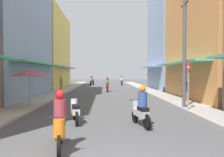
# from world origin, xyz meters

# --- Properties ---
(ground_plane) EXTENTS (104.30, 104.30, 0.00)m
(ground_plane) POSITION_xyz_m (0.00, 19.70, 0.00)
(ground_plane) COLOR #4C4C4F
(sidewalk_left) EXTENTS (1.88, 55.41, 0.12)m
(sidewalk_left) POSITION_xyz_m (-4.98, 19.70, 0.06)
(sidewalk_left) COLOR #ADA89E
(sidewalk_left) RESTS_ON ground
(sidewalk_right) EXTENTS (1.88, 55.41, 0.12)m
(sidewalk_right) POSITION_xyz_m (4.98, 19.70, 0.06)
(sidewalk_right) COLOR #9E9991
(sidewalk_right) RESTS_ON ground
(building_left_far) EXTENTS (7.05, 12.90, 10.38)m
(building_left_far) POSITION_xyz_m (-8.91, 28.66, 5.19)
(building_left_far) COLOR #EFD159
(building_left_far) RESTS_ON ground
(building_right_mid) EXTENTS (7.05, 10.99, 12.37)m
(building_right_mid) POSITION_xyz_m (8.91, 13.91, 6.18)
(building_right_mid) COLOR #D88C4C
(building_right_mid) RESTS_ON ground
(building_right_far) EXTENTS (7.05, 9.07, 16.07)m
(building_right_far) POSITION_xyz_m (8.91, 24.71, 8.03)
(building_right_far) COLOR #8CA5CC
(building_right_far) RESTS_ON ground
(motorbike_red) EXTENTS (0.55, 1.81, 1.58)m
(motorbike_red) POSITION_xyz_m (0.11, 21.69, 0.70)
(motorbike_red) COLOR black
(motorbike_red) RESTS_ON ground
(motorbike_silver) EXTENTS (0.64, 1.78, 1.58)m
(motorbike_silver) POSITION_xyz_m (1.18, 4.87, 0.70)
(motorbike_silver) COLOR black
(motorbike_silver) RESTS_ON ground
(motorbike_blue) EXTENTS (0.58, 1.80, 1.58)m
(motorbike_blue) POSITION_xyz_m (2.70, 35.32, 0.70)
(motorbike_blue) COLOR black
(motorbike_blue) RESTS_ON ground
(motorbike_white) EXTENTS (0.63, 1.79, 0.96)m
(motorbike_white) POSITION_xyz_m (-1.42, 5.64, 0.50)
(motorbike_white) COLOR black
(motorbike_white) RESTS_ON ground
(motorbike_orange) EXTENTS (0.57, 1.80, 1.58)m
(motorbike_orange) POSITION_xyz_m (-1.39, 2.22, 0.70)
(motorbike_orange) COLOR black
(motorbike_orange) RESTS_ON ground
(motorbike_maroon) EXTENTS (0.75, 1.74, 1.58)m
(motorbike_maroon) POSITION_xyz_m (-2.32, 35.03, 0.70)
(motorbike_maroon) COLOR black
(motorbike_maroon) RESTS_ON ground
(pedestrian_far) EXTENTS (0.44, 0.44, 1.76)m
(pedestrian_far) POSITION_xyz_m (-4.73, 20.50, 0.99)
(pedestrian_far) COLOR #BF8C3F
(pedestrian_far) RESTS_ON ground
(pedestrian_foreground) EXTENTS (0.34, 0.34, 1.67)m
(pedestrian_foreground) POSITION_xyz_m (5.36, 11.97, 0.84)
(pedestrian_foreground) COLOR #BF8C3F
(pedestrian_foreground) RESTS_ON ground
(vendor_umbrella) EXTENTS (2.20, 2.20, 2.31)m
(vendor_umbrella) POSITION_xyz_m (-4.45, 9.34, 2.09)
(vendor_umbrella) COLOR #99999E
(vendor_umbrella) RESTS_ON ground
(utility_pole) EXTENTS (0.20, 1.20, 6.50)m
(utility_pole) POSITION_xyz_m (4.28, 9.02, 3.33)
(utility_pole) COLOR #4C4C4F
(utility_pole) RESTS_ON ground
(street_sign_no_entry) EXTENTS (0.07, 0.60, 2.65)m
(street_sign_no_entry) POSITION_xyz_m (4.18, 8.11, 1.72)
(street_sign_no_entry) COLOR gray
(street_sign_no_entry) RESTS_ON ground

